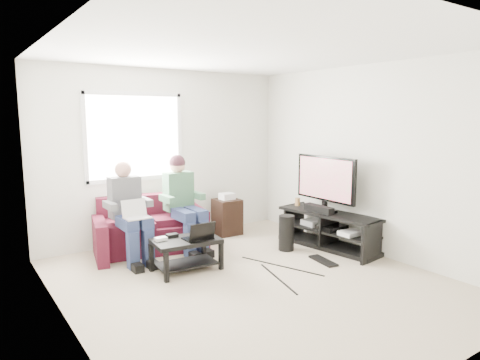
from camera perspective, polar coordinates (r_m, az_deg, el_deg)
name	(u,v)px	position (r m, az deg, el deg)	size (l,w,h in m)	color
floor	(252,282)	(5.10, 1.66, -13.39)	(4.50, 4.50, 0.00)	tan
ceiling	(253,50)	(4.78, 1.80, 16.93)	(4.50, 4.50, 0.00)	white
wall_back	(166,155)	(6.70, -9.80, 3.26)	(4.50, 4.50, 0.00)	silver
wall_front	(447,205)	(3.27, 25.92, -2.96)	(4.50, 4.50, 0.00)	silver
wall_left	(64,187)	(3.93, -22.43, -0.92)	(4.50, 4.50, 0.00)	silver
wall_right	(370,160)	(6.16, 16.89, 2.56)	(4.50, 4.50, 0.00)	silver
window	(135,137)	(6.47, -13.83, 5.62)	(1.48, 0.04, 1.28)	white
sofa	(151,230)	(6.29, -11.83, -6.49)	(1.78, 1.02, 0.76)	#4C1323
person_left	(129,208)	(5.82, -14.58, -3.57)	(0.40, 0.70, 1.31)	navy
person_right	(183,196)	(6.14, -7.64, -2.18)	(0.40, 0.71, 1.35)	navy
laptop_silver	(137,214)	(5.58, -13.62, -4.39)	(0.32, 0.22, 0.24)	silver
coffee_table	(186,247)	(5.38, -7.19, -8.91)	(0.85, 0.57, 0.40)	black
laptop_black	(198,229)	(5.30, -5.67, -6.59)	(0.34, 0.24, 0.24)	black
controller_a	(161,239)	(5.33, -10.51, -7.72)	(0.14, 0.09, 0.04)	silver
controller_b	(172,235)	(5.46, -9.03, -7.31)	(0.14, 0.09, 0.04)	black
controller_c	(201,231)	(5.61, -5.19, -6.80)	(0.14, 0.09, 0.04)	gray
tv_stand	(329,232)	(6.40, 11.78, -6.76)	(0.68, 1.62, 0.52)	black
tv	(325,180)	(6.32, 11.31, -0.03)	(0.12, 1.10, 0.81)	black
soundbar	(319,209)	(6.31, 10.46, -3.81)	(0.12, 0.50, 0.10)	black
drink_cup	(298,202)	(6.73, 7.68, -2.88)	(0.08, 0.08, 0.12)	#AD7E4A
console_white	(351,233)	(6.13, 14.53, -6.85)	(0.30, 0.22, 0.06)	silver
console_grey	(314,222)	(6.58, 9.90, -5.54)	(0.34, 0.26, 0.08)	gray
console_black	(332,227)	(6.35, 12.13, -6.18)	(0.38, 0.30, 0.07)	black
subwoofer	(286,233)	(6.17, 6.21, -7.02)	(0.22, 0.22, 0.50)	black
keyboard_floor	(323,261)	(5.83, 11.03, -10.53)	(0.15, 0.46, 0.03)	black
end_table	(227,216)	(6.94, -1.74, -4.79)	(0.39, 0.39, 0.67)	black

